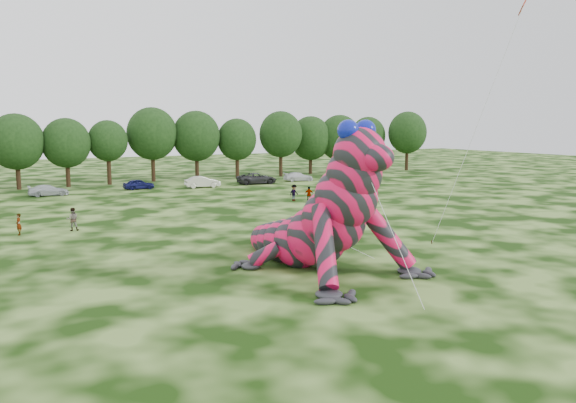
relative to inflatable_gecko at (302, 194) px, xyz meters
The scene contains 23 objects.
ground 8.53m from the inflatable_gecko, 110.16° to the right, with size 240.00×240.00×0.00m, color #16330A.
inflatable_gecko is the anchor object (origin of this frame).
flying_kite 16.76m from the inflatable_gecko, 14.37° to the right, with size 3.02×5.28×16.36m.
tree_7 51.43m from the inflatable_gecko, 104.22° to the left, with size 6.68×6.01×9.48m, color black, non-canonical shape.
tree_8 50.49m from the inflatable_gecko, 97.71° to the left, with size 6.14×5.53×8.94m, color black, non-canonical shape.
tree_9 50.42m from the inflatable_gecko, 91.69° to the left, with size 5.27×4.74×8.68m, color black, non-canonical shape.
tree_10 51.86m from the inflatable_gecko, 84.64° to the left, with size 7.09×6.38×10.50m, color black, non-canonical shape.
tree_11 52.47m from the inflatable_gecko, 77.64° to the left, with size 7.01×6.31×10.07m, color black, non-canonical shape.
tree_12 53.70m from the inflatable_gecko, 71.03° to the left, with size 5.99×5.39×8.97m, color black, non-canonical shape.
tree_13 55.88m from the inflatable_gecko, 63.90° to the left, with size 6.83×6.15×10.13m, color black, non-canonical shape.
tree_14 60.30m from the inflatable_gecko, 59.16° to the left, with size 6.82×6.14×9.40m, color black, non-canonical shape.
tree_15 62.24m from the inflatable_gecko, 54.75° to the left, with size 7.17×6.45×9.63m, color black, non-canonical shape.
tree_16 67.74m from the inflatable_gecko, 50.71° to the left, with size 6.26×5.63×9.37m, color black, non-canonical shape.
tree_17 70.08m from the inflatable_gecko, 45.18° to the left, with size 6.98×6.28×10.30m, color black, non-canonical shape.
car_3 42.65m from the inflatable_gecko, 103.57° to the left, with size 1.77×4.34×1.26m, color silver.
car_4 43.02m from the inflatable_gecko, 89.10° to the left, with size 1.53×3.80×1.30m, color #11144C.
car_5 41.86m from the inflatable_gecko, 78.43° to the left, with size 1.56×4.47×1.47m, color silver.
car_6 44.87m from the inflatable_gecko, 68.41° to the left, with size 2.52×5.46×1.52m, color #2A292C.
car_7 48.48m from the inflatable_gecko, 61.10° to the left, with size 1.74×4.29×1.25m, color silver.
spectator_3 26.59m from the inflatable_gecko, 58.86° to the left, with size 0.98×0.41×1.68m, color gray.
spectator_0 22.94m from the inflatable_gecko, 128.52° to the left, with size 0.59×0.39×1.62m, color gray.
spectator_1 20.76m from the inflatable_gecko, 120.34° to the left, with size 0.87×0.68×1.79m, color gray.
spectator_2 27.68m from the inflatable_gecko, 62.26° to the left, with size 1.14×0.66×1.76m, color gray.
Camera 1 is at (-13.21, -20.85, 8.25)m, focal length 35.00 mm.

